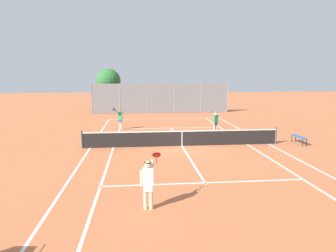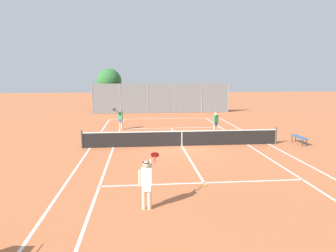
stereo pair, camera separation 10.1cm
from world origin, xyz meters
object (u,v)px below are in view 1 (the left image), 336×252
player_near_side (148,181)px  tree_behind_left (108,82)px  loose_tennis_ball_1 (207,185)px  loose_tennis_ball_4 (203,133)px  loose_tennis_ball_3 (217,124)px  loose_tennis_ball_0 (236,129)px  loose_tennis_ball_2 (215,119)px  tennis_net (182,138)px  loose_tennis_ball_5 (269,147)px  player_far_left (120,118)px  courtside_bench (299,137)px  player_far_right (215,121)px

player_near_side → tree_behind_left: bearing=97.7°
loose_tennis_ball_1 → loose_tennis_ball_4: (2.17, 10.75, 0.00)m
loose_tennis_ball_4 → loose_tennis_ball_3: bearing=60.1°
loose_tennis_ball_0 → loose_tennis_ball_3: same height
loose_tennis_ball_0 → loose_tennis_ball_2: size_ratio=1.00×
tennis_net → tree_behind_left: size_ratio=2.35×
loose_tennis_ball_5 → player_far_left: bearing=142.3°
loose_tennis_ball_3 → loose_tennis_ball_5: 8.69m
loose_tennis_ball_1 → loose_tennis_ball_4: size_ratio=1.00×
loose_tennis_ball_3 → loose_tennis_ball_4: size_ratio=1.00×
loose_tennis_ball_4 → loose_tennis_ball_1: bearing=-101.4°
player_far_left → loose_tennis_ball_4: (6.20, -2.05, -0.89)m
player_far_left → loose_tennis_ball_3: (8.30, 1.59, -0.89)m
player_far_left → courtside_bench: 13.05m
player_near_side → loose_tennis_ball_0: size_ratio=26.88×
loose_tennis_ball_4 → courtside_bench: (5.27, -4.14, 0.38)m
tennis_net → loose_tennis_ball_3: (4.25, 7.66, -0.48)m
loose_tennis_ball_3 → player_far_right: bearing=-107.2°
tennis_net → player_near_side: size_ratio=6.76×
loose_tennis_ball_2 → loose_tennis_ball_4: (-2.72, -6.68, 0.00)m
player_near_side → player_far_left: (-1.71, 14.62, 0.00)m
loose_tennis_ball_2 → loose_tennis_ball_5: 11.69m
tree_behind_left → player_far_right: bearing=-60.1°
loose_tennis_ball_1 → loose_tennis_ball_5: bearing=48.3°
loose_tennis_ball_5 → tree_behind_left: (-11.30, 20.98, 3.49)m
loose_tennis_ball_1 → tree_behind_left: size_ratio=0.01×
loose_tennis_ball_4 → loose_tennis_ball_5: bearing=-59.6°
player_near_side → courtside_bench: 12.91m
player_far_right → player_far_left: bearing=162.9°
loose_tennis_ball_0 → tree_behind_left: bearing=127.2°
loose_tennis_ball_3 → courtside_bench: size_ratio=0.04×
player_far_right → loose_tennis_ball_1: (-3.10, -10.62, -0.88)m
player_far_right → loose_tennis_ball_3: (1.17, 3.78, -0.88)m
loose_tennis_ball_3 → loose_tennis_ball_4: same height
tennis_net → loose_tennis_ball_3: 8.78m
player_far_right → loose_tennis_ball_1: player_far_right is taller
player_far_left → loose_tennis_ball_3: player_far_left is taller
player_far_left → loose_tennis_ball_0: (9.17, -0.97, -0.89)m
player_near_side → player_far_right: 13.56m
player_near_side → loose_tennis_ball_5: size_ratio=26.88×
loose_tennis_ball_1 → player_near_side: bearing=-142.0°
tennis_net → loose_tennis_ball_3: size_ratio=181.82×
loose_tennis_ball_4 → loose_tennis_ball_5: same height
player_near_side → player_far_right: size_ratio=1.11×
player_far_right → loose_tennis_ball_5: 5.35m
player_far_right → loose_tennis_ball_2: bearing=75.2°
tennis_net → player_near_side: bearing=-105.3°
loose_tennis_ball_2 → loose_tennis_ball_5: size_ratio=1.00×
tennis_net → player_far_right: 4.97m
player_far_right → loose_tennis_ball_0: player_far_right is taller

